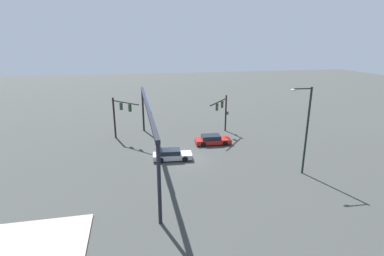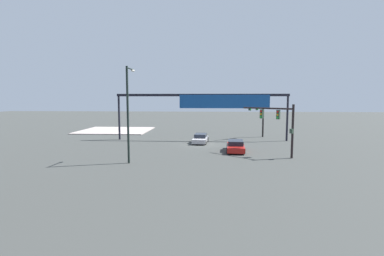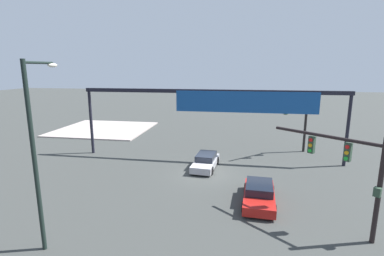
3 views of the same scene
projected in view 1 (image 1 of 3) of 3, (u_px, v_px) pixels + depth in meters
name	position (u px, v px, depth m)	size (l,w,h in m)	color
ground_plane	(183.00, 158.00, 33.79)	(179.62, 179.62, 0.00)	#3B3E3B
traffic_signal_near_corner	(223.00, 108.00, 41.85)	(4.57, 4.03, 5.35)	black
traffic_signal_opposite_side	(120.00, 112.00, 39.21)	(3.66, 3.43, 5.64)	black
streetlamp_curved_arm	(305.00, 126.00, 28.62)	(0.32, 2.21, 8.81)	black
overhead_sign_gantry	(147.00, 111.00, 32.41)	(24.13, 0.43, 6.55)	black
sedan_car_approaching	(212.00, 140.00, 38.32)	(2.18, 4.67, 1.21)	#B31C17
sedan_car_waiting_far	(172.00, 155.00, 33.29)	(2.09, 4.49, 1.21)	#B6B4B9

